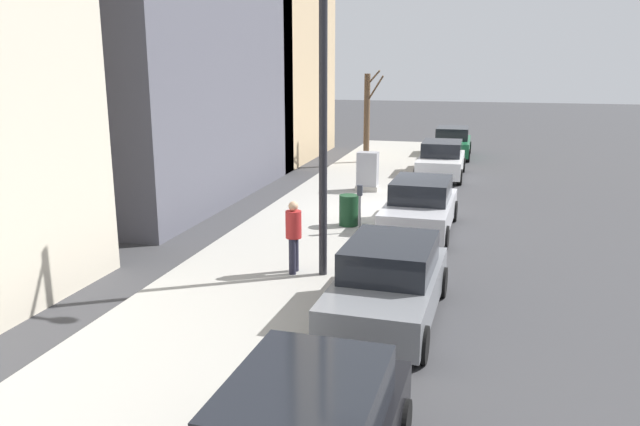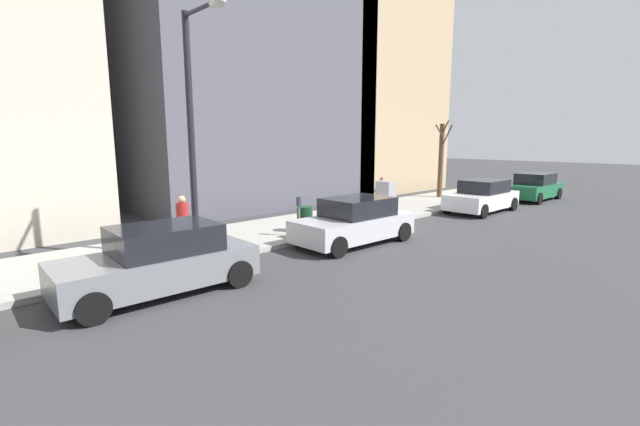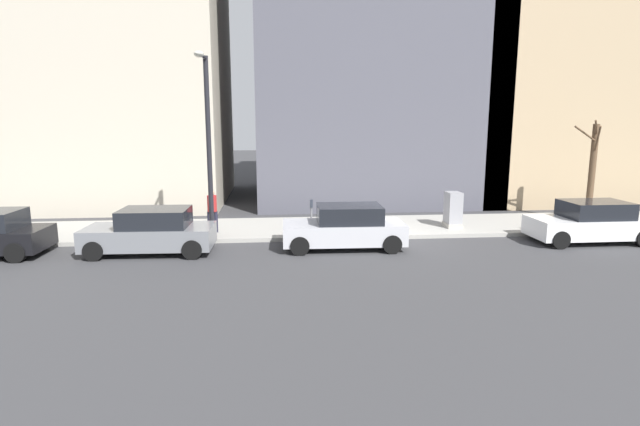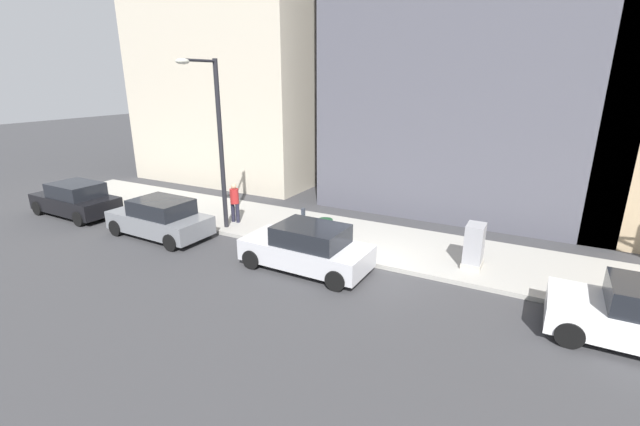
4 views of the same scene
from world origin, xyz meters
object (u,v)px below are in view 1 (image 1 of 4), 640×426
at_px(parked_car_grey, 388,283).
at_px(utility_box, 368,172).
at_px(parked_car_silver, 420,207).
at_px(trash_bin, 349,210).
at_px(parked_car_green, 452,143).
at_px(parking_meter, 360,203).
at_px(parked_car_white, 441,160).
at_px(bare_tree, 367,116).
at_px(pedestrian_near_meter, 294,233).
at_px(streetlamp, 335,101).

xyz_separation_m(parked_car_grey, utility_box, (2.50, -11.33, 0.11)).
distance_m(parked_car_silver, trash_bin, 2.07).
xyz_separation_m(parked_car_silver, utility_box, (2.42, -4.76, 0.11)).
height_order(parked_car_green, parking_meter, parked_car_green).
distance_m(parked_car_white, bare_tree, 4.64).
bearing_deg(parked_car_green, pedestrian_near_meter, 82.57).
distance_m(parked_car_grey, trash_bin, 6.52).
relative_size(streetlamp, bare_tree, 1.51).
height_order(parked_car_green, bare_tree, bare_tree).
distance_m(utility_box, trash_bin, 5.18).
bearing_deg(parked_car_silver, parked_car_grey, 92.05).
distance_m(parked_car_green, utility_box, 10.63).
bearing_deg(parked_car_green, utility_box, 75.86).
xyz_separation_m(streetlamp, trash_bin, (0.62, -4.37, -3.42)).
xyz_separation_m(parked_car_green, pedestrian_near_meter, (2.43, 19.91, 0.35)).
bearing_deg(pedestrian_near_meter, trash_bin, -5.82).
xyz_separation_m(utility_box, pedestrian_near_meter, (-0.08, 9.58, 0.24)).
height_order(utility_box, streetlamp, streetlamp).
relative_size(parked_car_white, pedestrian_near_meter, 2.53).
bearing_deg(parking_meter, parked_car_white, -98.65).
relative_size(parked_car_white, bare_tree, 0.98).
xyz_separation_m(utility_box, trash_bin, (-0.40, 5.16, -0.25)).
distance_m(parked_car_grey, utility_box, 11.60).
distance_m(parked_car_green, trash_bin, 15.63).
height_order(parked_car_green, parked_car_white, same).
bearing_deg(parking_meter, pedestrian_near_meter, 78.48).
bearing_deg(parked_car_green, parked_car_white, 88.36).
height_order(streetlamp, bare_tree, streetlamp).
relative_size(utility_box, bare_tree, 0.33).
bearing_deg(parked_car_green, trash_bin, 81.76).
distance_m(parked_car_green, parked_car_grey, 21.66).
xyz_separation_m(parking_meter, trash_bin, (0.45, -0.66, -0.38)).
relative_size(utility_box, streetlamp, 0.22).
height_order(parked_car_white, trash_bin, parked_car_white).
bearing_deg(trash_bin, parked_car_white, -101.87).
distance_m(parked_car_green, parked_car_white, 6.03).
height_order(parked_car_green, pedestrian_near_meter, pedestrian_near_meter).
bearing_deg(pedestrian_near_meter, parked_car_white, -11.14).
distance_m(parked_car_silver, utility_box, 5.34).
bearing_deg(parked_car_green, parked_car_grey, 89.49).
relative_size(parked_car_white, utility_box, 2.94).
distance_m(bare_tree, trash_bin, 12.05).
relative_size(parked_car_grey, pedestrian_near_meter, 2.57).
xyz_separation_m(parking_meter, streetlamp, (-0.17, 3.71, 3.04)).
distance_m(streetlamp, pedestrian_near_meter, 3.08).
height_order(utility_box, trash_bin, utility_box).
bearing_deg(parked_car_white, utility_box, 61.13).
bearing_deg(utility_box, bare_tree, -79.12).
xyz_separation_m(parked_car_white, trash_bin, (1.99, 9.46, -0.14)).
bearing_deg(utility_box, parked_car_green, -103.66).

